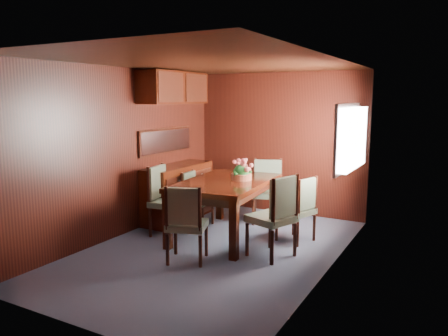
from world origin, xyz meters
The scene contains 11 objects.
ground centered at (0.00, 0.00, 0.00)m, with size 4.50×4.50×0.00m, color #3B3E51.
room_shell centered at (-0.10, 0.33, 1.63)m, with size 3.06×4.52×2.41m.
sideboard centered at (-1.25, 1.00, 0.45)m, with size 0.48×1.40×0.90m, color black.
dining_table centered at (-0.14, 0.58, 0.70)m, with size 1.21×1.82×0.82m.
chair_left_near centered at (-0.98, 0.26, 0.57)m, with size 0.53×0.55×1.02m.
chair_left_far centered at (-0.83, 0.83, 0.47)m, with size 0.42×0.44×0.85m.
chair_right_near centered at (0.82, 0.14, 0.59)m, with size 0.62×0.63×1.05m.
chair_right_far centered at (0.87, 0.86, 0.51)m, with size 0.53×0.54×0.92m.
chair_head centered at (-0.07, -0.54, 0.53)m, with size 0.58×0.57×0.96m.
chair_foot centered at (0.07, 1.61, 0.56)m, with size 0.61×0.60×1.01m.
flower_centerpiece centered at (0.04, 0.73, 0.97)m, with size 0.31×0.31×0.31m.
Camera 1 is at (2.76, -4.73, 1.97)m, focal length 35.00 mm.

